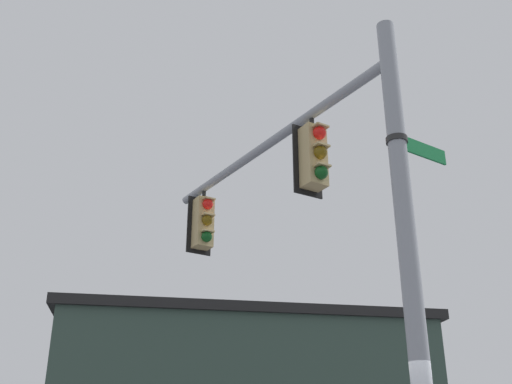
# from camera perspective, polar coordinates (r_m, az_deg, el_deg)

# --- Properties ---
(signal_pole) EXTENTS (0.25, 0.25, 7.34)m
(signal_pole) POSITION_cam_1_polar(r_m,az_deg,el_deg) (8.01, 13.83, -6.47)
(signal_pole) COLOR gray
(signal_pole) RESTS_ON ground
(mast_arm) EXTENTS (0.46, 6.17, 0.16)m
(mast_arm) POSITION_cam_1_polar(r_m,az_deg,el_deg) (11.32, 0.93, 4.27)
(mast_arm) COLOR gray
(traffic_light_nearest_pole) EXTENTS (0.54, 0.49, 1.31)m
(traffic_light_nearest_pole) POSITION_cam_1_polar(r_m,az_deg,el_deg) (10.02, 5.31, 3.27)
(traffic_light_nearest_pole) COLOR black
(traffic_light_mid_inner) EXTENTS (0.54, 0.49, 1.31)m
(traffic_light_mid_inner) POSITION_cam_1_polar(r_m,az_deg,el_deg) (12.75, -4.82, -2.79)
(traffic_light_mid_inner) COLOR black
(street_name_sign) EXTENTS (1.11, 0.29, 0.22)m
(street_name_sign) POSITION_cam_1_polar(r_m,az_deg,el_deg) (8.84, 13.85, 4.16)
(street_name_sign) COLOR #147238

